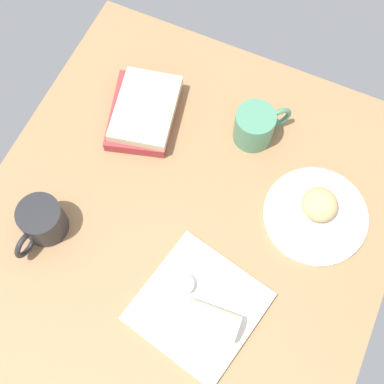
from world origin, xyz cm
name	(u,v)px	position (x,y,z in cm)	size (l,w,h in cm)	color
dining_table	(173,249)	(0.00, 0.00, 2.00)	(110.00, 90.00, 4.00)	#9E754C
round_plate	(315,216)	(19.33, -25.98, 4.70)	(23.18, 23.18, 1.40)	white
scone_pastry	(320,204)	(20.76, -25.74, 8.04)	(8.00, 7.94, 5.29)	tan
square_plate	(198,307)	(-9.76, -10.51, 4.80)	(23.38, 23.38, 1.60)	white
sauce_cup	(183,285)	(-7.22, -5.91, 6.79)	(4.52, 4.52, 2.21)	silver
breakfast_wrap	(211,320)	(-11.80, -14.19, 8.41)	(5.61, 5.61, 11.18)	beige
book_stack	(143,111)	(26.85, 20.18, 6.57)	(24.13, 19.68, 5.28)	#A53338
coffee_mug	(42,221)	(-7.56, 27.22, 8.50)	(14.22, 9.52, 8.78)	#262628
second_mug	(256,126)	(32.90, -5.89, 8.65)	(11.89, 11.58, 9.09)	#4C8C6B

